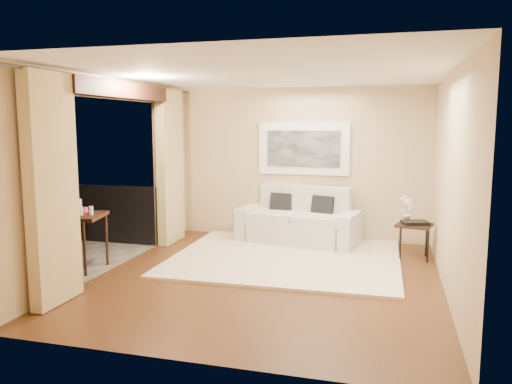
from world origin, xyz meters
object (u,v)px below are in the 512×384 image
(balcony_chair_far, at_px, (55,229))
(balcony_chair_near, at_px, (44,235))
(sofa, at_px, (300,223))
(side_table, at_px, (414,228))
(orchid, at_px, (407,208))
(bistro_table, at_px, (78,220))
(ice_bucket, at_px, (76,205))

(balcony_chair_far, xyz_separation_m, balcony_chair_near, (0.26, -0.59, 0.04))
(sofa, distance_m, side_table, 1.95)
(orchid, xyz_separation_m, bistro_table, (-4.50, -1.98, -0.04))
(ice_bucket, bearing_deg, balcony_chair_far, 164.79)
(bistro_table, height_order, balcony_chair_near, balcony_chair_near)
(sofa, relative_size, ice_bucket, 10.76)
(orchid, height_order, balcony_chair_near, orchid)
(orchid, xyz_separation_m, balcony_chair_far, (-5.09, -1.71, -0.26))
(orchid, xyz_separation_m, balcony_chair_near, (-4.83, -2.30, -0.22))
(bistro_table, xyz_separation_m, balcony_chair_near, (-0.32, -0.32, -0.17))
(side_table, distance_m, orchid, 0.33)
(bistro_table, distance_m, balcony_chair_near, 0.49)
(orchid, distance_m, bistro_table, 4.92)
(bistro_table, height_order, balcony_chair_far, balcony_chair_far)
(side_table, bearing_deg, ice_bucket, -160.23)
(bistro_table, distance_m, ice_bucket, 0.26)
(balcony_chair_far, height_order, balcony_chair_near, balcony_chair_near)
(balcony_chair_far, distance_m, balcony_chair_near, 0.65)
(sofa, bearing_deg, bistro_table, -129.03)
(side_table, bearing_deg, balcony_chair_far, -163.16)
(bistro_table, bearing_deg, balcony_chair_near, -135.06)
(side_table, distance_m, bistro_table, 4.98)
(side_table, relative_size, balcony_chair_far, 0.70)
(side_table, relative_size, bistro_table, 0.75)
(orchid, height_order, balcony_chair_far, orchid)
(sofa, distance_m, balcony_chair_far, 3.95)
(orchid, relative_size, balcony_chair_far, 0.50)
(sofa, relative_size, orchid, 4.98)
(bistro_table, relative_size, ice_bucket, 3.99)
(bistro_table, bearing_deg, sofa, 40.86)
(sofa, xyz_separation_m, balcony_chair_far, (-3.33, -2.11, 0.15))
(balcony_chair_near, bearing_deg, ice_bucket, 83.19)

